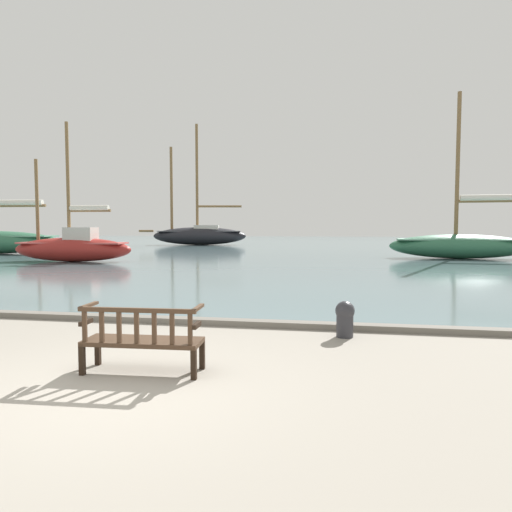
{
  "coord_description": "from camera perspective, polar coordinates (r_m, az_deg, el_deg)",
  "views": [
    {
      "loc": [
        2.68,
        -4.97,
        1.98
      ],
      "look_at": [
        0.05,
        10.0,
        1.0
      ],
      "focal_mm": 32.0,
      "sensor_mm": 36.0,
      "label": 1
    }
  ],
  "objects": [
    {
      "name": "harbor_water",
      "position": [
        49.09,
        6.8,
        1.4
      ],
      "size": [
        100.0,
        80.0,
        0.08
      ],
      "primitive_type": "cube",
      "color": "slate",
      "rests_on": "ground"
    },
    {
      "name": "mooring_bollard",
      "position": [
        8.39,
        11.05,
        -7.55
      ],
      "size": [
        0.35,
        0.35,
        0.65
      ],
      "color": "#2D2D33",
      "rests_on": "ground"
    },
    {
      "name": "sailboat_nearest_starboard",
      "position": [
        47.77,
        -7.06,
        2.75
      ],
      "size": [
        11.2,
        4.52,
        12.4
      ],
      "color": "black",
      "rests_on": "harbor_water"
    },
    {
      "name": "park_bench",
      "position": [
        6.44,
        -14.05,
        -9.98
      ],
      "size": [
        1.62,
        0.6,
        0.92
      ],
      "color": "black",
      "rests_on": "ground"
    },
    {
      "name": "sailboat_mid_port",
      "position": [
        26.74,
        -21.9,
        1.09
      ],
      "size": [
        6.75,
        2.05,
        7.51
      ],
      "color": "maroon",
      "rests_on": "harbor_water"
    },
    {
      "name": "quay_edge_kerb",
      "position": [
        9.42,
        -6.86,
        -8.1
      ],
      "size": [
        40.0,
        0.3,
        0.12
      ],
      "primitive_type": "cube",
      "color": "slate",
      "rests_on": "ground"
    },
    {
      "name": "sailboat_distant_harbor",
      "position": [
        29.76,
        24.11,
        1.38
      ],
      "size": [
        8.15,
        2.78,
        9.79
      ],
      "color": "#2D6647",
      "rests_on": "harbor_water"
    },
    {
      "name": "ground_plane",
      "position": [
        5.99,
        -17.99,
        -15.81
      ],
      "size": [
        160.0,
        160.0,
        0.0
      ],
      "primitive_type": "plane",
      "color": "gray"
    }
  ]
}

